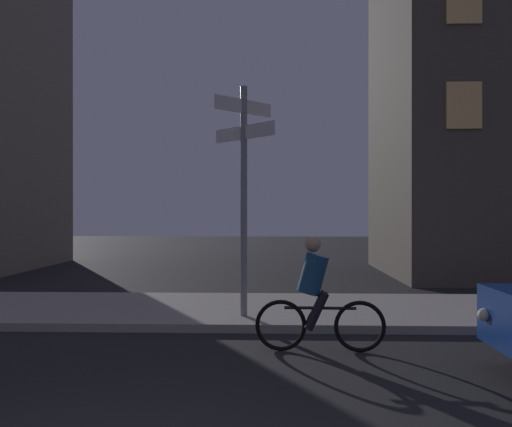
# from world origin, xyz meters

# --- Properties ---
(sidewalk_kerb) EXTENTS (40.00, 3.39, 0.14)m
(sidewalk_kerb) POSITION_xyz_m (0.00, 7.17, 0.07)
(sidewalk_kerb) COLOR #9E9991
(sidewalk_kerb) RESTS_ON ground_plane
(signpost) EXTENTS (1.09, 1.09, 4.01)m
(signpost) POSITION_xyz_m (0.73, 6.24, 2.51)
(signpost) COLOR gray
(signpost) RESTS_ON sidewalk_kerb
(cyclist) EXTENTS (1.82, 0.33, 1.61)m
(cyclist) POSITION_xyz_m (1.85, 4.38, 0.75)
(cyclist) COLOR black
(cyclist) RESTS_ON ground_plane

